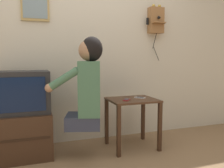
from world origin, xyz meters
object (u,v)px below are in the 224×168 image
object	(u,v)px
television	(22,92)
cell_phone_spare	(140,98)
person	(87,83)
wall_phone_antique	(156,20)
framed_picture	(35,3)
cell_phone_held	(127,100)

from	to	relation	value
television	cell_phone_spare	distance (m)	1.34
person	wall_phone_antique	bearing A→B (deg)	-48.76
wall_phone_antique	cell_phone_spare	world-z (taller)	wall_phone_antique
framed_picture	cell_phone_held	size ratio (longest dim) A/B	3.02
wall_phone_antique	cell_phone_held	bearing A→B (deg)	-143.46
wall_phone_antique	person	bearing A→B (deg)	-155.28
television	framed_picture	world-z (taller)	framed_picture
person	wall_phone_antique	xyz separation A→B (m)	(1.09, 0.50, 0.78)
television	cell_phone_spare	xyz separation A→B (m)	(1.33, -0.12, -0.11)
cell_phone_held	television	bearing A→B (deg)	-152.28
television	framed_picture	xyz separation A→B (m)	(0.17, 0.30, 1.00)
person	wall_phone_antique	world-z (taller)	wall_phone_antique
wall_phone_antique	cell_phone_held	size ratio (longest dim) A/B	5.63
person	wall_phone_antique	distance (m)	1.43
person	television	distance (m)	0.70
person	cell_phone_spare	size ratio (longest dim) A/B	7.11
cell_phone_held	framed_picture	bearing A→B (deg)	-169.85
framed_picture	cell_phone_held	distance (m)	1.55
wall_phone_antique	framed_picture	bearing A→B (deg)	178.39
cell_phone_held	cell_phone_spare	xyz separation A→B (m)	(0.21, 0.08, 0.00)
wall_phone_antique	cell_phone_held	xyz separation A→B (m)	(-0.61, -0.46, -0.99)
person	television	bearing A→B (deg)	85.95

